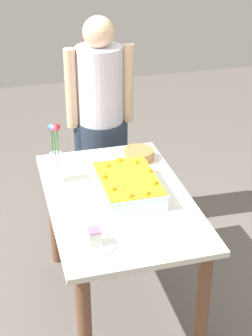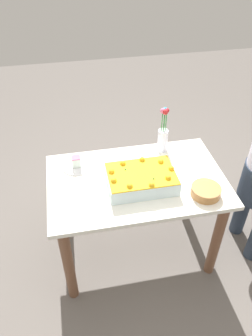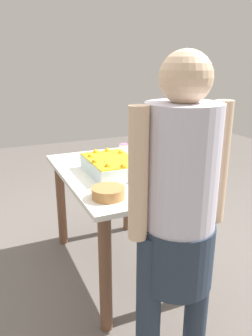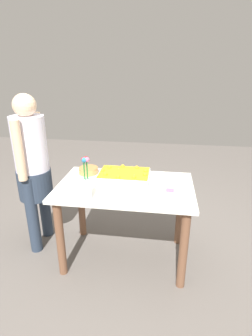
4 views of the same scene
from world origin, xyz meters
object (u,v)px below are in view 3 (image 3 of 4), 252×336
(sheet_cake, at_px, (111,166))
(serving_plate_with_slice, at_px, (124,151))
(cake_knife, at_px, (76,158))
(person_standing, at_px, (179,212))
(fruit_bowl, at_px, (108,193))
(flower_vase, at_px, (176,158))

(sheet_cake, height_order, serving_plate_with_slice, sheet_cake)
(cake_knife, height_order, person_standing, person_standing)
(fruit_bowl, bearing_deg, sheet_cake, 156.08)
(sheet_cake, distance_m, flower_vase, 0.42)
(sheet_cake, bearing_deg, serving_plate_with_slice, 146.06)
(fruit_bowl, bearing_deg, serving_plate_with_slice, 150.71)
(sheet_cake, height_order, cake_knife, sheet_cake)
(cake_knife, relative_size, flower_vase, 0.59)
(flower_vase, bearing_deg, person_standing, -31.36)
(sheet_cake, relative_size, cake_knife, 2.13)
(flower_vase, relative_size, person_standing, 0.23)
(person_standing, bearing_deg, sheet_cake, -2.88)
(sheet_cake, bearing_deg, fruit_bowl, -23.92)
(cake_knife, height_order, fruit_bowl, fruit_bowl)
(fruit_bowl, bearing_deg, flower_vase, 105.05)
(fruit_bowl, bearing_deg, cake_knife, 176.50)
(sheet_cake, xyz_separation_m, cake_knife, (-0.44, -0.12, -0.05))
(sheet_cake, xyz_separation_m, fruit_bowl, (0.37, -0.16, -0.02))
(serving_plate_with_slice, distance_m, cake_knife, 0.38)
(flower_vase, bearing_deg, serving_plate_with_slice, -172.89)
(fruit_bowl, distance_m, person_standing, 0.51)
(serving_plate_with_slice, relative_size, person_standing, 0.13)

